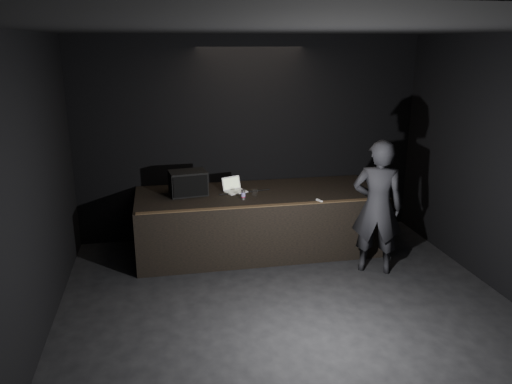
{
  "coord_description": "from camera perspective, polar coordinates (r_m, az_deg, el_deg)",
  "views": [
    {
      "loc": [
        -1.56,
        -4.96,
        3.38
      ],
      "look_at": [
        -0.13,
        2.3,
        1.14
      ],
      "focal_mm": 35.0,
      "sensor_mm": 36.0,
      "label": 1
    }
  ],
  "objects": [
    {
      "name": "riser_lip",
      "position": [
        7.54,
        1.41,
        -1.54
      ],
      "size": [
        3.92,
        0.1,
        0.01
      ],
      "primitive_type": "cube",
      "color": "brown",
      "rests_on": "stage_riser"
    },
    {
      "name": "stage_monitor",
      "position": [
        8.11,
        -7.76,
        1.03
      ],
      "size": [
        0.63,
        0.5,
        0.39
      ],
      "rotation": [
        0.0,
        0.0,
        0.13
      ],
      "color": "black",
      "rests_on": "stage_riser"
    },
    {
      "name": "ground",
      "position": [
        6.2,
        5.53,
        -16.28
      ],
      "size": [
        7.0,
        7.0,
        0.0
      ],
      "primitive_type": "plane",
      "color": "black",
      "rests_on": "ground"
    },
    {
      "name": "wii_remote",
      "position": [
        7.8,
        7.24,
        -0.99
      ],
      "size": [
        0.07,
        0.14,
        0.03
      ],
      "primitive_type": "cube",
      "rotation": [
        0.0,
        0.0,
        0.28
      ],
      "color": "white",
      "rests_on": "stage_riser"
    },
    {
      "name": "stage_riser",
      "position": [
        8.36,
        0.33,
        -3.33
      ],
      "size": [
        4.0,
        1.5,
        1.0
      ],
      "primitive_type": "cube",
      "color": "black",
      "rests_on": "ground"
    },
    {
      "name": "beer_can",
      "position": [
        7.82,
        -1.47,
        -0.31
      ],
      "size": [
        0.07,
        0.07,
        0.16
      ],
      "color": "silver",
      "rests_on": "stage_riser"
    },
    {
      "name": "cable",
      "position": [
        8.2,
        -1.29,
        0.0
      ],
      "size": [
        0.87,
        0.16,
        0.02
      ],
      "primitive_type": "cylinder",
      "rotation": [
        0.0,
        1.57,
        0.16
      ],
      "color": "black",
      "rests_on": "stage_riser"
    },
    {
      "name": "person",
      "position": [
        7.63,
        13.69,
        -1.69
      ],
      "size": [
        0.88,
        0.74,
        2.04
      ],
      "primitive_type": "imported",
      "rotation": [
        0.0,
        0.0,
        2.73
      ],
      "color": "black",
      "rests_on": "ground"
    },
    {
      "name": "plastic_cup",
      "position": [
        7.98,
        -0.18,
        -0.11
      ],
      "size": [
        0.09,
        0.09,
        0.11
      ],
      "primitive_type": "cylinder",
      "color": "white",
      "rests_on": "stage_riser"
    },
    {
      "name": "laptop",
      "position": [
        8.26,
        -2.55,
        0.48
      ],
      "size": [
        0.43,
        0.41,
        0.23
      ],
      "rotation": [
        0.0,
        0.0,
        0.41
      ],
      "color": "silver",
      "rests_on": "stage_riser"
    },
    {
      "name": "room_walls",
      "position": [
        5.38,
        6.13,
        2.1
      ],
      "size": [
        6.1,
        7.1,
        3.52
      ],
      "color": "black",
      "rests_on": "ground"
    }
  ]
}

